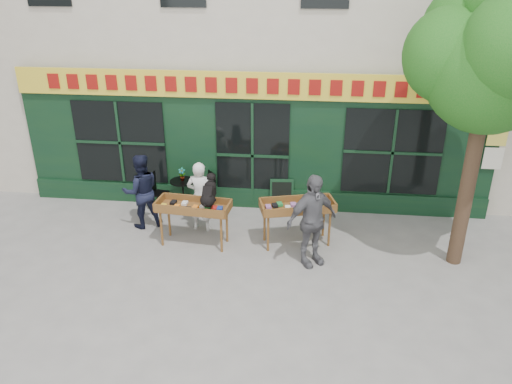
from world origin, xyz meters
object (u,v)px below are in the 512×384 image
woman (200,197)px  book_cart_right (297,208)px  bistro_table (183,189)px  book_cart_center (193,209)px  man_right (312,221)px  man_left (141,191)px  dog (209,190)px

woman → book_cart_right: woman is taller
bistro_table → woman: bearing=-55.6°
book_cart_center → man_right: size_ratio=0.82×
book_cart_right → man_left: (-3.47, 0.41, 0.04)m
dog → man_right: size_ratio=0.32×
book_cart_right → man_left: man_left is taller
book_cart_center → woman: woman is taller
bistro_table → man_left: size_ratio=0.44×
book_cart_center → man_right: (2.44, -0.50, 0.12)m
book_cart_right → man_left: bearing=158.2°
book_cart_center → bistro_table: 1.71m
book_cart_center → man_left: size_ratio=0.90×
woman → man_right: size_ratio=0.85×
dog → woman: (-0.35, 0.70, -0.49)m
book_cart_center → woman: (-0.00, 0.65, -0.02)m
dog → book_cart_right: 1.88m
book_cart_right → man_left: 3.49m
dog → book_cart_center: bearing=177.5°
book_cart_center → book_cart_right: bearing=12.5°
dog → book_cart_right: size_ratio=0.37×
woman → dog: bearing=122.2°
man_right → man_left: man_right is taller
book_cart_center → man_right: 2.50m
book_cart_right → man_left: size_ratio=0.94×
book_cart_center → bistro_table: bearing=117.5°
woman → man_right: bearing=160.6°
book_cart_center → book_cart_right: size_ratio=0.97×
man_right → dog: bearing=133.0°
book_cart_right → bistro_table: size_ratio=2.12×
book_cart_right → bistro_table: bearing=139.6°
dog → woman: 0.92m
man_right → book_cart_center: bearing=133.5°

